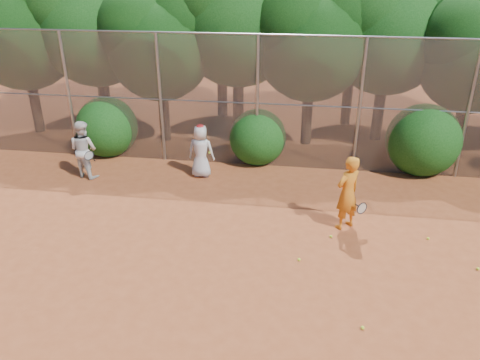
# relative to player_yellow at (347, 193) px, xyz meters

# --- Properties ---
(ground) EXTENTS (80.00, 80.00, 0.00)m
(ground) POSITION_rel_player_yellow_xyz_m (-1.56, -2.53, -0.92)
(ground) COLOR #944421
(ground) RESTS_ON ground
(fence_back) EXTENTS (20.05, 0.09, 4.03)m
(fence_back) POSITION_rel_player_yellow_xyz_m (-1.68, 3.47, 1.13)
(fence_back) COLOR gray
(fence_back) RESTS_ON ground
(tree_0) EXTENTS (4.38, 3.81, 6.00)m
(tree_0) POSITION_rel_player_yellow_xyz_m (-11.00, 5.51, 3.01)
(tree_0) COLOR black
(tree_0) RESTS_ON ground
(tree_1) EXTENTS (4.64, 4.03, 6.35)m
(tree_1) POSITION_rel_player_yellow_xyz_m (-8.50, 6.01, 3.24)
(tree_1) COLOR black
(tree_1) RESTS_ON ground
(tree_2) EXTENTS (3.99, 3.47, 5.47)m
(tree_2) POSITION_rel_player_yellow_xyz_m (-6.01, 5.30, 2.66)
(tree_2) COLOR black
(tree_2) RESTS_ON ground
(tree_3) EXTENTS (4.89, 4.26, 6.70)m
(tree_3) POSITION_rel_player_yellow_xyz_m (-3.50, 6.31, 3.47)
(tree_3) COLOR black
(tree_3) RESTS_ON ground
(tree_4) EXTENTS (4.19, 3.64, 5.73)m
(tree_4) POSITION_rel_player_yellow_xyz_m (-1.01, 5.70, 2.83)
(tree_4) COLOR black
(tree_4) RESTS_ON ground
(tree_5) EXTENTS (4.51, 3.92, 6.17)m
(tree_5) POSITION_rel_player_yellow_xyz_m (1.50, 6.51, 3.12)
(tree_5) COLOR black
(tree_5) RESTS_ON ground
(tree_6) EXTENTS (3.86, 3.36, 5.29)m
(tree_6) POSITION_rel_player_yellow_xyz_m (3.99, 5.50, 2.54)
(tree_6) COLOR black
(tree_6) RESTS_ON ground
(tree_9) EXTENTS (4.83, 4.20, 6.62)m
(tree_9) POSITION_rel_player_yellow_xyz_m (-9.50, 8.31, 3.41)
(tree_9) COLOR black
(tree_9) RESTS_ON ground
(tree_11) EXTENTS (4.64, 4.03, 6.35)m
(tree_11) POSITION_rel_player_yellow_xyz_m (0.50, 8.11, 3.24)
(tree_11) COLOR black
(tree_11) RESTS_ON ground
(bush_0) EXTENTS (2.00, 2.00, 2.00)m
(bush_0) POSITION_rel_player_yellow_xyz_m (-7.56, 3.77, 0.08)
(bush_0) COLOR #104110
(bush_0) RESTS_ON ground
(bush_1) EXTENTS (1.80, 1.80, 1.80)m
(bush_1) POSITION_rel_player_yellow_xyz_m (-2.56, 3.77, -0.02)
(bush_1) COLOR #104110
(bush_1) RESTS_ON ground
(bush_2) EXTENTS (2.20, 2.20, 2.20)m
(bush_2) POSITION_rel_player_yellow_xyz_m (2.44, 3.77, 0.18)
(bush_2) COLOR #104110
(bush_2) RESTS_ON ground
(player_yellow) EXTENTS (0.88, 0.78, 1.85)m
(player_yellow) POSITION_rel_player_yellow_xyz_m (0.00, 0.00, 0.00)
(player_yellow) COLOR orange
(player_yellow) RESTS_ON ground
(player_teen) EXTENTS (0.81, 0.55, 1.62)m
(player_teen) POSITION_rel_player_yellow_xyz_m (-4.09, 2.39, -0.12)
(player_teen) COLOR silver
(player_teen) RESTS_ON ground
(player_white) EXTENTS (1.00, 0.88, 1.72)m
(player_white) POSITION_rel_player_yellow_xyz_m (-7.50, 1.87, -0.06)
(player_white) COLOR silver
(player_white) RESTS_ON ground
(ball_0) EXTENTS (0.07, 0.07, 0.07)m
(ball_0) POSITION_rel_player_yellow_xyz_m (-0.33, -0.55, -0.89)
(ball_0) COLOR #C3E82A
(ball_0) RESTS_ON ground
(ball_1) EXTENTS (0.07, 0.07, 0.07)m
(ball_1) POSITION_rel_player_yellow_xyz_m (1.91, -0.31, -0.89)
(ball_1) COLOR #C3E82A
(ball_1) RESTS_ON ground
(ball_2) EXTENTS (0.07, 0.07, 0.07)m
(ball_2) POSITION_rel_player_yellow_xyz_m (0.15, -3.52, -0.89)
(ball_2) COLOR #C3E82A
(ball_2) RESTS_ON ground
(ball_3) EXTENTS (0.07, 0.07, 0.07)m
(ball_3) POSITION_rel_player_yellow_xyz_m (2.70, -1.38, -0.89)
(ball_3) COLOR #C3E82A
(ball_3) RESTS_ON ground
(ball_4) EXTENTS (0.07, 0.07, 0.07)m
(ball_4) POSITION_rel_player_yellow_xyz_m (-1.03, -1.60, -0.89)
(ball_4) COLOR #C3E82A
(ball_4) RESTS_ON ground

